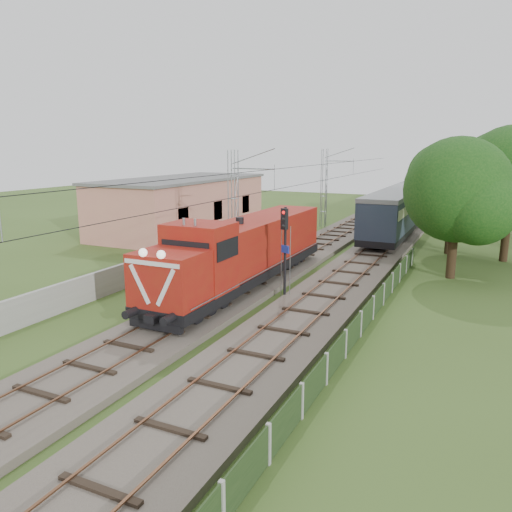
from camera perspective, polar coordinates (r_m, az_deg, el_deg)
The scene contains 13 objects.
ground at distance 23.25m, azimuth -9.84°, elevation -8.45°, with size 140.00×140.00×0.00m, color #37511E.
track_main at distance 28.88m, azimuth -1.88°, elevation -3.74°, with size 4.20×70.00×0.45m.
track_side at distance 39.29m, azimuth 13.42°, elevation 0.26°, with size 4.20×80.00×0.45m.
catenary at distance 33.80m, azimuth -2.53°, elevation 5.32°, with size 3.31×70.00×8.00m.
boundary_wall at distance 36.12m, azimuth -7.47°, elevation 0.37°, with size 0.25×40.00×1.50m, color #9E9E99.
station_building at distance 50.34m, azimuth -8.35°, elevation 5.90°, with size 8.40×20.40×5.22m.
fence at distance 22.53m, azimuth 11.85°, elevation -7.61°, with size 0.12×32.00×1.20m.
locomotive at distance 28.87m, azimuth -1.40°, elevation 0.59°, with size 3.10×17.71×4.50m.
coach_rake at distance 85.53m, azimuth 20.22°, elevation 7.89°, with size 3.20×95.45×3.70m.
signal_post at distance 26.56m, azimuth 3.30°, elevation 2.16°, with size 0.53×0.44×5.09m.
tree_a at distance 33.34m, azimuth 22.16°, elevation 6.88°, with size 6.84×6.51×8.86m.
tree_c at distance 41.25m, azimuth 21.70°, elevation 6.94°, with size 6.08×5.79×7.88m.
tree_d at distance 53.71m, azimuth 26.11°, elevation 8.44°, with size 7.01×6.68×9.09m.
Camera 1 is at (12.68, -17.69, 8.20)m, focal length 35.00 mm.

